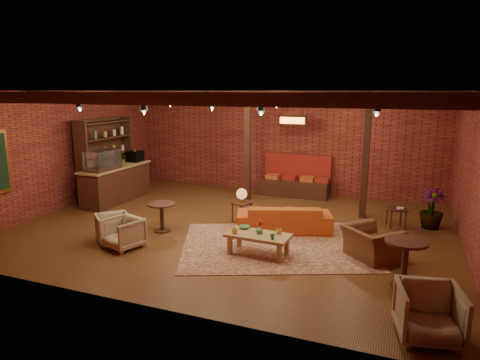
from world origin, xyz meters
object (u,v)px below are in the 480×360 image
at_px(armchair_far, 429,311).
at_px(plant_tall, 436,169).
at_px(round_table_left, 162,212).
at_px(armchair_a, 113,227).
at_px(round_table_right, 405,256).
at_px(sofa, 284,218).
at_px(side_table_lamp, 242,197).
at_px(coffee_table, 258,236).
at_px(armchair_right, 372,238).
at_px(armchair_b, 123,232).
at_px(side_table_book, 397,210).

distance_m(armchair_far, plant_tall, 5.15).
relative_size(round_table_left, armchair_a, 0.98).
height_order(round_table_right, plant_tall, plant_tall).
relative_size(sofa, round_table_right, 2.66).
distance_m(side_table_lamp, round_table_left, 2.00).
xyz_separation_m(coffee_table, armchair_a, (-3.13, -0.47, -0.04)).
distance_m(armchair_right, armchair_far, 2.74).
relative_size(armchair_b, round_table_right, 0.86).
xyz_separation_m(coffee_table, plant_tall, (3.27, 3.08, 1.03)).
bearing_deg(armchair_far, round_table_right, 90.62).
bearing_deg(round_table_left, armchair_b, -98.05).
relative_size(armchair_b, side_table_book, 1.30).
height_order(side_table_lamp, round_table_right, side_table_lamp).
bearing_deg(round_table_left, side_table_book, 24.63).
height_order(armchair_b, round_table_right, round_table_right).
bearing_deg(round_table_right, armchair_b, -177.59).
bearing_deg(armchair_far, sofa, 118.32).
xyz_separation_m(side_table_lamp, round_table_left, (-1.45, -1.35, -0.19)).
height_order(armchair_b, plant_tall, plant_tall).
relative_size(round_table_left, armchair_far, 0.83).
bearing_deg(round_table_left, armchair_far, -24.06).
bearing_deg(armchair_far, armchair_b, 155.88).
relative_size(coffee_table, round_table_left, 1.92).
height_order(armchair_right, plant_tall, plant_tall).
relative_size(sofa, armchair_far, 2.68).
xyz_separation_m(armchair_a, armchair_right, (5.25, 1.07, 0.08)).
xyz_separation_m(sofa, side_table_book, (2.41, 1.24, 0.12)).
height_order(side_table_book, round_table_right, round_table_right).
relative_size(armchair_right, side_table_book, 1.81).
relative_size(armchair_b, plant_tall, 0.25).
height_order(coffee_table, round_table_right, round_table_right).
distance_m(armchair_right, plant_tall, 2.90).
bearing_deg(round_table_right, side_table_lamp, 148.49).
relative_size(sofa, side_table_lamp, 2.54).
bearing_deg(armchair_a, round_table_right, -47.97).
height_order(armchair_b, side_table_book, armchair_b).
distance_m(sofa, round_table_left, 2.83).
relative_size(armchair_b, armchair_right, 0.72).
height_order(round_table_right, armchair_far, round_table_right).
relative_size(armchair_a, armchair_far, 0.85).
height_order(round_table_left, round_table_right, round_table_right).
bearing_deg(armchair_far, plant_tall, 76.04).
bearing_deg(armchair_a, side_table_book, -17.70).
height_order(coffee_table, armchair_b, armchair_b).
xyz_separation_m(armchair_right, round_table_right, (0.61, -1.06, 0.12)).
relative_size(side_table_book, plant_tall, 0.19).
bearing_deg(armchair_right, sofa, 17.93).
bearing_deg(side_table_lamp, armchair_b, -122.31).
xyz_separation_m(round_table_right, plant_tall, (0.54, 3.53, 0.88)).
bearing_deg(armchair_a, armchair_far, -61.73).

